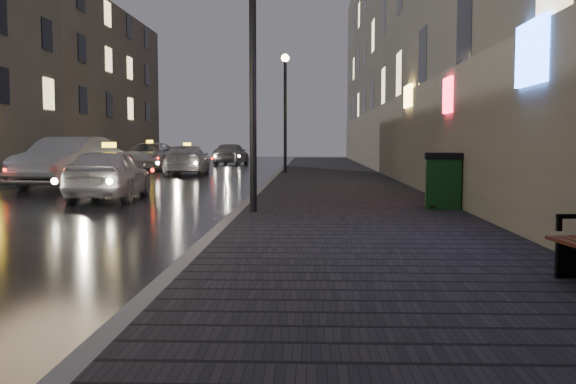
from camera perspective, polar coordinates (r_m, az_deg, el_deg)
name	(u,v)px	position (r m, az deg, el deg)	size (l,w,h in m)	color
ground	(34,285)	(7.55, -21.62, -7.71)	(120.00, 120.00, 0.00)	black
sidewalk	(332,176)	(27.80, 3.89, 1.45)	(4.60, 58.00, 0.15)	black
curb	(276,176)	(27.83, -1.05, 1.46)	(0.20, 58.00, 0.15)	slate
sidewalk_far	(45,175)	(30.15, -20.80, 1.40)	(2.40, 58.00, 0.15)	black
curb_far	(74,175)	(29.67, -18.49, 1.42)	(0.20, 58.00, 0.15)	slate
building_near	(396,39)	(32.39, 9.54, 13.23)	(1.80, 50.00, 13.00)	#605B54
building_far_c	(81,86)	(48.79, -17.96, 8.93)	(6.00, 22.00, 11.00)	#6B6051
lamp_near	(253,43)	(12.95, -3.15, 13.09)	(0.36, 0.36, 5.28)	black
lamp_far	(285,98)	(28.84, -0.25, 8.35)	(0.36, 0.36, 5.28)	black
trash_bin	(443,180)	(13.97, 13.60, 1.06)	(0.87, 0.87, 1.17)	black
taxi_near	(110,174)	(17.83, -15.56, 1.59)	(1.65, 4.10, 1.40)	#BBBAC1
car_left_mid	(69,162)	(23.27, -18.93, 2.55)	(1.82, 5.22, 1.72)	#96979E
taxi_mid	(187,160)	(30.77, -8.94, 2.83)	(1.91, 4.70, 1.36)	#BBBAC1
taxi_far	(150,156)	(36.59, -12.17, 3.14)	(2.48, 5.38, 1.50)	silver
car_far	(231,154)	(43.35, -5.07, 3.42)	(1.77, 4.39, 1.50)	gray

